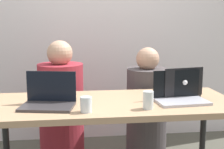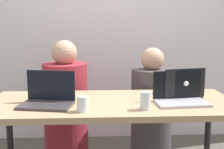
{
  "view_description": "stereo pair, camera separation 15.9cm",
  "coord_description": "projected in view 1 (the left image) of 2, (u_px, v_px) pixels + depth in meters",
  "views": [
    {
      "loc": [
        -0.27,
        -2.1,
        1.3
      ],
      "look_at": [
        0.0,
        0.07,
        0.91
      ],
      "focal_mm": 50.0,
      "sensor_mm": 36.0,
      "label": 1
    },
    {
      "loc": [
        -0.12,
        -2.12,
        1.3
      ],
      "look_at": [
        0.0,
        0.07,
        0.91
      ],
      "focal_mm": 50.0,
      "sensor_mm": 36.0,
      "label": 2
    }
  ],
  "objects": [
    {
      "name": "person_on_left",
      "position": [
        61.0,
        111.0,
        2.76
      ],
      "size": [
        0.48,
        0.48,
        1.13
      ],
      "rotation": [
        0.0,
        0.0,
        2.9
      ],
      "color": "maroon",
      "rests_on": "ground"
    },
    {
      "name": "water_glass_left",
      "position": [
        86.0,
        105.0,
        1.93
      ],
      "size": [
        0.07,
        0.07,
        0.1
      ],
      "color": "silver",
      "rests_on": "desk"
    },
    {
      "name": "water_glass_right",
      "position": [
        148.0,
        101.0,
        2.0
      ],
      "size": [
        0.07,
        0.07,
        0.12
      ],
      "color": "silver",
      "rests_on": "desk"
    },
    {
      "name": "laptop_back_right",
      "position": [
        178.0,
        90.0,
        2.34
      ],
      "size": [
        0.35,
        0.29,
        0.23
      ],
      "rotation": [
        0.0,
        0.0,
        3.34
      ],
      "color": "#3A3937",
      "rests_on": "desk"
    },
    {
      "name": "laptop_front_right",
      "position": [
        180.0,
        95.0,
        2.18
      ],
      "size": [
        0.36,
        0.26,
        0.21
      ],
      "rotation": [
        0.0,
        0.0,
        0.08
      ],
      "color": "#B0B0BC",
      "rests_on": "desk"
    },
    {
      "name": "person_on_right",
      "position": [
        147.0,
        112.0,
        2.86
      ],
      "size": [
        0.41,
        0.41,
        1.06
      ],
      "rotation": [
        0.0,
        0.0,
        3.03
      ],
      "color": "#494345",
      "rests_on": "ground"
    },
    {
      "name": "desk",
      "position": [
        113.0,
        110.0,
        2.2
      ],
      "size": [
        1.72,
        0.72,
        0.73
      ],
      "color": "tan",
      "rests_on": "ground"
    },
    {
      "name": "laptop_front_left",
      "position": [
        49.0,
        99.0,
        2.06
      ],
      "size": [
        0.38,
        0.29,
        0.22
      ],
      "rotation": [
        0.0,
        0.0,
        -0.19
      ],
      "color": "#383436",
      "rests_on": "desk"
    },
    {
      "name": "back_wall",
      "position": [
        98.0,
        17.0,
        3.34
      ],
      "size": [
        4.5,
        0.1,
        2.66
      ],
      "primitive_type": "cube",
      "color": "silver",
      "rests_on": "ground"
    }
  ]
}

